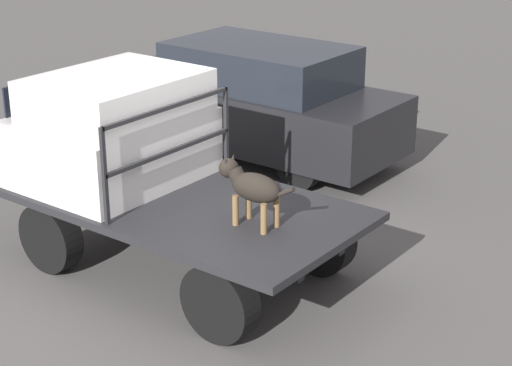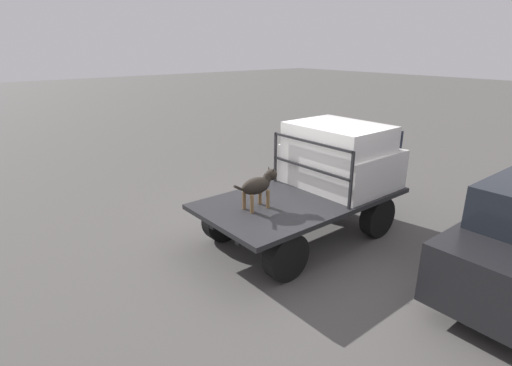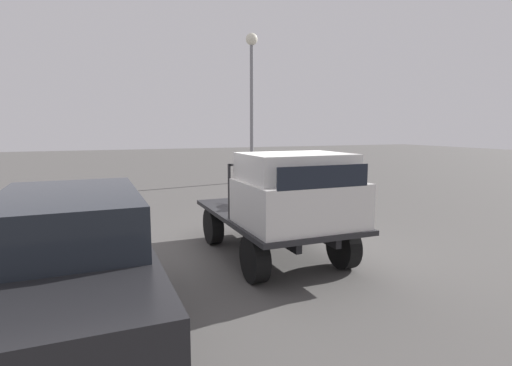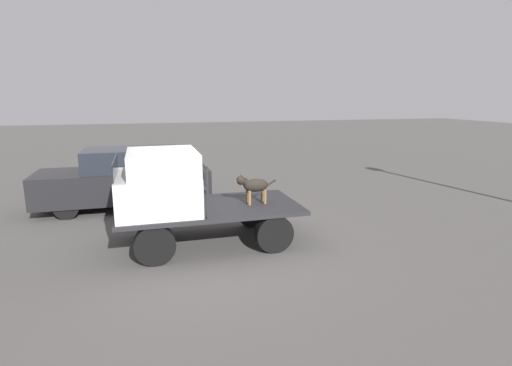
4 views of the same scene
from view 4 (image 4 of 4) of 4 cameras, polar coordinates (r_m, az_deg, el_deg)
name	(u,v)px [view 4 (image 4 of 4)]	position (r m, az deg, el deg)	size (l,w,h in m)	color
ground_plane	(210,243)	(8.50, -6.57, -8.47)	(80.00, 80.00, 0.00)	#514F4C
flatbed_truck	(209,216)	(8.32, -6.66, -4.71)	(3.66, 1.96, 0.81)	black
truck_cab	(159,182)	(8.04, -13.67, 0.12)	(1.55, 1.84, 1.16)	silver
truck_headboard	(200,176)	(8.09, -7.98, 1.01)	(0.04, 1.84, 0.96)	#232326
dog	(253,185)	(8.27, -0.42, -0.32)	(0.89, 0.27, 0.64)	brown
parked_sedan	(127,178)	(11.43, -17.97, 0.65)	(4.50, 1.70, 1.63)	black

